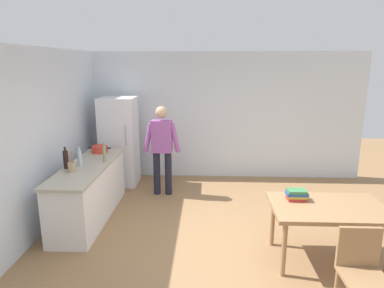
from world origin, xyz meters
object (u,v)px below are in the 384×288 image
at_px(cooking_pot, 100,149).
at_px(bottle_vinegar_tall, 104,153).
at_px(chair, 362,268).
at_px(utensil_jar, 72,167).
at_px(bottle_wine_dark, 66,159).
at_px(dining_table, 328,212).
at_px(refrigerator, 119,142).
at_px(bottle_water_clear, 80,158).
at_px(person, 162,145).
at_px(book_stack, 297,195).

distance_m(cooking_pot, bottle_vinegar_tall, 0.62).
xyz_separation_m(chair, utensil_jar, (-3.51, 1.71, 0.44)).
distance_m(cooking_pot, bottle_wine_dark, 0.99).
height_order(dining_table, utensil_jar, utensil_jar).
relative_size(refrigerator, bottle_vinegar_tall, 5.62).
bearing_deg(dining_table, chair, -90.00).
height_order(refrigerator, bottle_water_clear, refrigerator).
height_order(utensil_jar, bottle_wine_dark, bottle_wine_dark).
height_order(person, cooking_pot, person).
bearing_deg(bottle_water_clear, dining_table, -16.42).
xyz_separation_m(cooking_pot, bottle_water_clear, (-0.05, -0.82, 0.07)).
bearing_deg(chair, person, 129.57).
bearing_deg(chair, bottle_water_clear, 152.76).
bearing_deg(utensil_jar, cooking_pot, 86.56).
xyz_separation_m(dining_table, bottle_wine_dark, (-3.65, 0.89, 0.37)).
bearing_deg(refrigerator, person, -30.23).
bearing_deg(utensil_jar, person, 50.60).
bearing_deg(chair, refrigerator, 134.51).
distance_m(bottle_wine_dark, bottle_water_clear, 0.21).
distance_m(refrigerator, chair, 4.95).
height_order(bottle_wine_dark, bottle_vinegar_tall, bottle_wine_dark).
xyz_separation_m(refrigerator, dining_table, (3.30, -2.70, -0.23)).
relative_size(refrigerator, book_stack, 6.67).
relative_size(cooking_pot, utensil_jar, 1.25).
height_order(refrigerator, chair, refrigerator).
xyz_separation_m(dining_table, bottle_water_clear, (-3.49, 1.03, 0.35)).
bearing_deg(book_stack, bottle_wine_dark, 167.81).
bearing_deg(cooking_pot, refrigerator, 80.70).
bearing_deg(bottle_water_clear, refrigerator, 83.45).
relative_size(refrigerator, utensil_jar, 5.62).
relative_size(refrigerator, dining_table, 1.29).
bearing_deg(person, chair, -52.97).
height_order(chair, cooking_pot, cooking_pot).
xyz_separation_m(person, chair, (2.35, -3.11, -0.44)).
bearing_deg(refrigerator, bottle_wine_dark, -100.96).
height_order(dining_table, bottle_water_clear, bottle_water_clear).
xyz_separation_m(person, bottle_water_clear, (-1.14, -1.12, 0.05)).
height_order(chair, bottle_vinegar_tall, bottle_vinegar_tall).
bearing_deg(utensil_jar, refrigerator, 84.00).
bearing_deg(dining_table, cooking_pot, 151.75).
xyz_separation_m(utensil_jar, bottle_water_clear, (0.01, 0.29, 0.05)).
bearing_deg(bottle_water_clear, chair, -29.77).
distance_m(refrigerator, book_stack, 3.88).
xyz_separation_m(dining_table, chair, (-0.00, -0.97, -0.14)).
bearing_deg(dining_table, refrigerator, 140.71).
height_order(bottle_water_clear, book_stack, bottle_water_clear).
height_order(cooking_pot, utensil_jar, utensil_jar).
bearing_deg(chair, bottle_vinegar_tall, 147.17).
height_order(person, bottle_water_clear, person).
height_order(person, book_stack, person).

